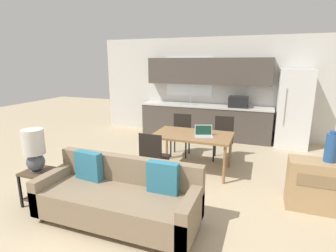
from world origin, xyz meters
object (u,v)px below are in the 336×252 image
couch (120,197)px  credenza (326,187)px  dining_chair_far_right (223,136)px  dining_chair_far_left (181,133)px  vase (331,147)px  refrigerator (293,109)px  dining_table (193,137)px  table_lamp (34,149)px  dining_chair_near_left (153,156)px  side_table (40,182)px  laptop (204,134)px

couch → credenza: (2.56, 1.20, 0.02)m
dining_chair_far_right → dining_chair_far_left: size_ratio=1.00×
vase → dining_chair_far_left: 3.00m
refrigerator → couch: 4.87m
vase → dining_table: bearing=162.0°
dining_table → credenza: dining_table is taller
refrigerator → vase: (0.22, -2.98, -0.03)m
vase → table_lamp: bearing=-161.4°
dining_table → credenza: (2.11, -0.73, -0.30)m
refrigerator → dining_chair_near_left: (-2.36, -3.09, -0.44)m
dining_chair_far_left → couch: bearing=-93.8°
side_table → vase: (3.88, 1.28, 0.57)m
dining_chair_far_left → credenza: bearing=-34.5°
table_lamp → dining_chair_near_left: (1.30, 1.20, -0.35)m
dining_table → laptop: bearing=-17.7°
table_lamp → vase: size_ratio=1.44×
dining_chair_far_left → laptop: size_ratio=2.37×
side_table → credenza: bearing=17.7°
couch → credenza: size_ratio=2.10×
credenza → dining_chair_far_right: (-1.65, 1.57, 0.15)m
dining_table → dining_chair_near_left: dining_chair_near_left is taller
laptop → dining_table: bearing=143.9°
couch → table_lamp: table_lamp is taller
vase → dining_chair_far_right: vase is taller
table_lamp → laptop: 2.76m
dining_table → dining_chair_near_left: bearing=-120.6°
couch → side_table: couch is taller
couch → table_lamp: size_ratio=3.37×
couch → side_table: bearing=-178.5°
couch → vase: 2.91m
vase → credenza: bearing=-93.5°
credenza → laptop: size_ratio=2.60×
credenza → side_table: bearing=-162.3°
credenza → laptop: (-1.89, 0.66, 0.41)m
dining_table → table_lamp: 2.67m
credenza → table_lamp: bearing=-162.0°
table_lamp → dining_chair_far_left: 3.07m
refrigerator → dining_chair_far_left: (-2.36, -1.52, -0.44)m
dining_chair_near_left → dining_chair_far_right: same height
table_lamp → dining_chair_far_left: size_ratio=0.68×
table_lamp → dining_chair_far_right: 3.61m
dining_table → dining_chair_near_left: (-0.47, -0.79, -0.15)m
refrigerator → dining_chair_far_right: 2.10m
dining_table → side_table: 2.66m
dining_table → vase: (2.11, -0.69, 0.26)m
couch → refrigerator: bearing=61.0°
refrigerator → dining_chair_near_left: size_ratio=2.07×
vase → dining_chair_far_left: size_ratio=0.47×
laptop → refrigerator: bearing=36.4°
table_lamp → credenza: bearing=18.0°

